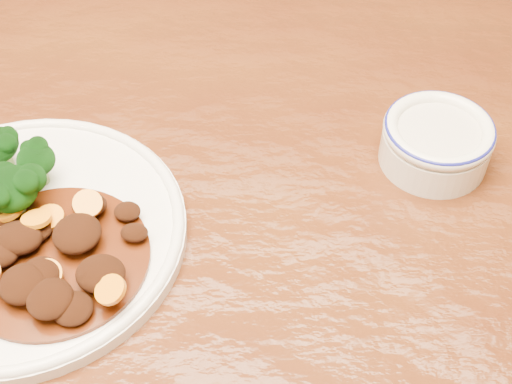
# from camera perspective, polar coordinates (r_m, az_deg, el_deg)

# --- Properties ---
(dining_table) EXTENTS (1.59, 1.06, 0.75)m
(dining_table) POSITION_cam_1_polar(r_m,az_deg,el_deg) (0.72, -9.27, -6.75)
(dining_table) COLOR #51280E
(dining_table) RESTS_ON ground
(dinner_plate) EXTENTS (0.29, 0.29, 0.02)m
(dinner_plate) POSITION_cam_1_polar(r_m,az_deg,el_deg) (0.66, -18.21, -3.15)
(dinner_plate) COLOR white
(dinner_plate) RESTS_ON dining_table
(mince_stew) EXTENTS (0.16, 0.16, 0.03)m
(mince_stew) POSITION_cam_1_polar(r_m,az_deg,el_deg) (0.62, -16.82, -4.95)
(mince_stew) COLOR #4D2008
(mince_stew) RESTS_ON dinner_plate
(dip_bowl) EXTENTS (0.11, 0.11, 0.05)m
(dip_bowl) POSITION_cam_1_polar(r_m,az_deg,el_deg) (0.71, 14.24, 4.01)
(dip_bowl) COLOR silver
(dip_bowl) RESTS_ON dining_table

